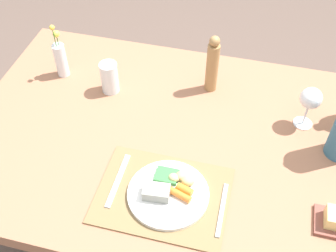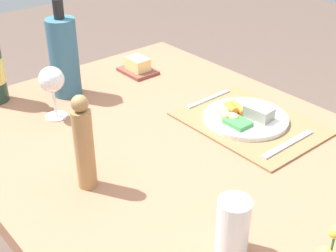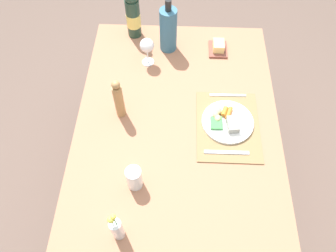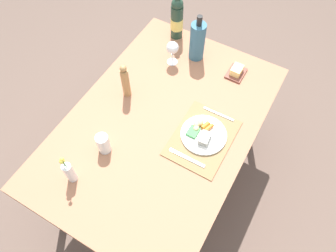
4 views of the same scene
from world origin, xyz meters
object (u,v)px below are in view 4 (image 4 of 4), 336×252
at_px(dinner_plate, 203,134).
at_px(cooler_bottle, 197,41).
at_px(pepper_mill, 125,81).
at_px(flower_vase, 69,172).
at_px(water_tumbler, 104,144).
at_px(fork, 187,158).
at_px(dining_table, 162,128).
at_px(knife, 219,114).
at_px(wine_bottle, 177,18).
at_px(wine_glass, 172,48).
at_px(butter_dish, 236,71).

bearing_deg(dinner_plate, cooler_bottle, 30.83).
height_order(pepper_mill, cooler_bottle, cooler_bottle).
height_order(flower_vase, water_tumbler, flower_vase).
xyz_separation_m(flower_vase, water_tumbler, (0.21, -0.04, -0.02)).
xyz_separation_m(fork, pepper_mill, (0.20, 0.50, 0.11)).
height_order(dinner_plate, flower_vase, flower_vase).
bearing_deg(fork, dining_table, 60.96).
height_order(dinner_plate, fork, dinner_plate).
xyz_separation_m(knife, water_tumbler, (-0.49, 0.42, 0.05)).
relative_size(dining_table, dinner_plate, 5.88).
bearing_deg(fork, wine_bottle, 32.02).
distance_m(fork, cooler_bottle, 0.74).
bearing_deg(fork, cooler_bottle, 23.16).
relative_size(flower_vase, water_tumbler, 1.87).
height_order(pepper_mill, wine_bottle, wine_bottle).
distance_m(flower_vase, wine_glass, 0.93).
distance_m(butter_dish, wine_bottle, 0.51).
distance_m(flower_vase, pepper_mill, 0.58).
relative_size(knife, water_tumbler, 1.49).
bearing_deg(water_tumbler, flower_vase, 168.44).
bearing_deg(wine_glass, knife, -117.48).
bearing_deg(cooler_bottle, wine_glass, 137.75).
bearing_deg(cooler_bottle, wine_bottle, 62.35).
xyz_separation_m(dinner_plate, wine_bottle, (0.61, 0.50, 0.12)).
relative_size(dinner_plate, butter_dish, 1.90).
distance_m(knife, flower_vase, 0.85).
relative_size(dinner_plate, flower_vase, 1.07).
xyz_separation_m(dining_table, wine_bottle, (0.65, 0.26, 0.20)).
bearing_deg(wine_glass, flower_vase, 177.23).
height_order(dining_table, flower_vase, flower_vase).
height_order(knife, wine_glass, wine_glass).
bearing_deg(dining_table, water_tumbler, 149.20).
distance_m(pepper_mill, water_tumbler, 0.38).
relative_size(fork, wine_glass, 1.27).
height_order(dining_table, fork, fork).
height_order(wine_glass, water_tumbler, wine_glass).
distance_m(dinner_plate, wine_glass, 0.57).
bearing_deg(flower_vase, wine_glass, -2.77).
height_order(knife, flower_vase, flower_vase).
bearing_deg(flower_vase, dinner_plate, -39.71).
bearing_deg(flower_vase, butter_dish, -22.60).
height_order(fork, butter_dish, butter_dish).
distance_m(dinner_plate, wine_bottle, 0.79).
xyz_separation_m(dining_table, wine_glass, (0.43, 0.17, 0.18)).
bearing_deg(butter_dish, dining_table, 158.03).
xyz_separation_m(knife, butter_dish, (0.33, 0.04, 0.01)).
bearing_deg(wine_glass, wine_bottle, 22.75).
bearing_deg(dining_table, wine_glass, 21.82).
height_order(fork, wine_bottle, wine_bottle).
xyz_separation_m(wine_glass, butter_dish, (0.11, -0.39, -0.09)).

